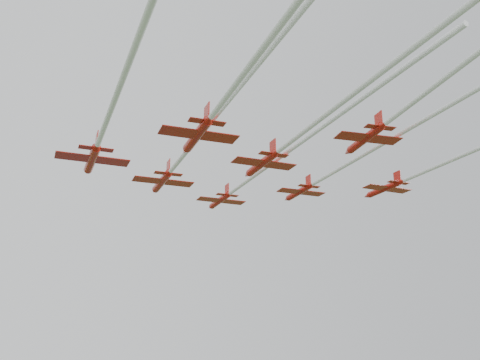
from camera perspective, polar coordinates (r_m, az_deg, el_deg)
name	(u,v)px	position (r m, az deg, el deg)	size (l,w,h in m)	color
jet_lead	(259,172)	(86.66, 2.07, 0.84)	(9.30, 69.43, 2.77)	red
jet_row2_left	(187,151)	(73.87, -5.66, 3.12)	(9.79, 62.01, 2.90)	red
jet_row2_right	(353,161)	(82.50, 11.94, 1.99)	(8.73, 65.71, 2.59)	red
jet_row3_left	(108,117)	(61.28, -13.90, 6.50)	(9.72, 60.84, 2.89)	red
jet_row3_mid	(296,138)	(71.67, 5.95, 4.51)	(9.77, 52.12, 2.91)	red
jet_row3_right	(421,173)	(85.07, 18.76, 0.71)	(8.23, 42.59, 2.46)	red
jet_row4_left	(252,62)	(50.14, 1.34, 12.49)	(9.84, 70.64, 2.89)	red
jet_row4_right	(435,86)	(61.40, 20.08, 9.43)	(13.28, 60.42, 2.66)	red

